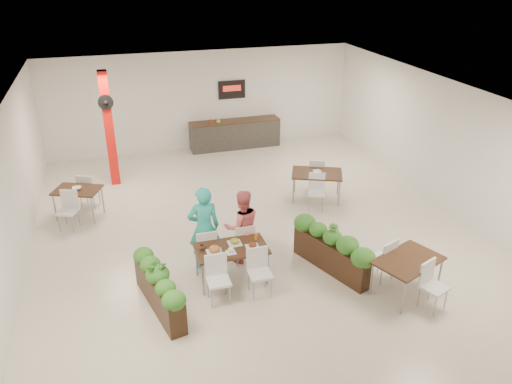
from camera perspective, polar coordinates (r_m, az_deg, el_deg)
ground at (r=11.79m, az=-0.13°, el=-4.52°), size 12.00×12.00×0.00m
room_shell at (r=10.93m, az=-0.14°, el=4.64°), size 10.10×12.10×3.22m
red_column at (r=14.22m, az=-16.45°, el=7.03°), size 0.40×0.41×3.20m
service_counter at (r=16.82m, az=-2.43°, el=6.71°), size 3.00×0.64×2.20m
main_table at (r=9.81m, az=-2.88°, el=-6.95°), size 1.40×1.62×0.92m
diner_man at (r=10.16m, az=-5.97°, el=-4.10°), size 0.66×0.43×1.81m
diner_woman at (r=10.36m, az=-1.59°, el=-3.96°), size 0.78×0.61×1.61m
planter_left at (r=9.32m, az=-11.09°, el=-10.31°), size 0.75×1.94×1.04m
planter_right at (r=10.30m, az=8.64°, el=-6.39°), size 0.99×1.92×1.06m
side_table_a at (r=12.91m, az=-19.71°, el=-0.22°), size 1.28×1.65×0.92m
side_table_b at (r=13.17m, az=6.96°, el=1.75°), size 1.53×1.65×0.92m
side_table_c at (r=9.88m, az=16.94°, el=-7.96°), size 1.49×1.66×0.92m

